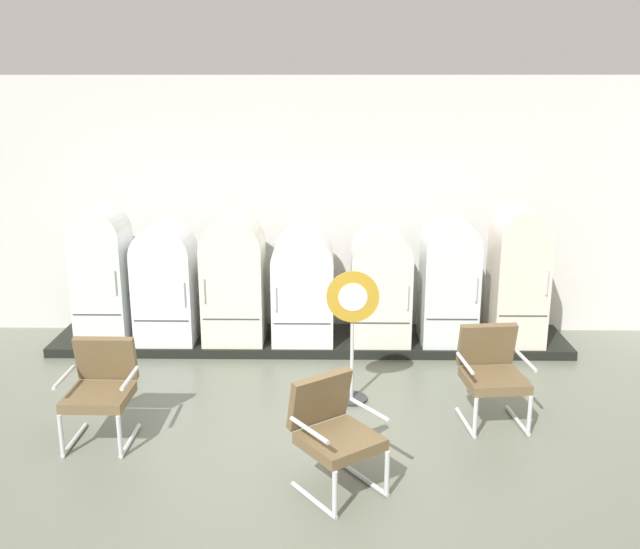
{
  "coord_description": "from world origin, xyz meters",
  "views": [
    {
      "loc": [
        0.23,
        -5.11,
        3.12
      ],
      "look_at": [
        0.12,
        2.75,
        0.97
      ],
      "focal_mm": 39.84,
      "sensor_mm": 36.0,
      "label": 1
    }
  ],
  "objects_px": {
    "armchair_right": "(492,370)",
    "sign_stand": "(352,336)",
    "refrigerator_4": "(381,283)",
    "refrigerator_6": "(518,271)",
    "refrigerator_0": "(102,271)",
    "refrigerator_1": "(165,280)",
    "armchair_left": "(101,385)",
    "refrigerator_2": "(234,276)",
    "refrigerator_5": "(449,277)",
    "refrigerator_3": "(303,283)",
    "armchair_center": "(333,429)"
  },
  "relations": [
    {
      "from": "armchair_right",
      "to": "sign_stand",
      "type": "distance_m",
      "value": 1.37
    },
    {
      "from": "refrigerator_1",
      "to": "refrigerator_4",
      "type": "relative_size",
      "value": 1.03
    },
    {
      "from": "refrigerator_2",
      "to": "sign_stand",
      "type": "bearing_deg",
      "value": -47.01
    },
    {
      "from": "refrigerator_4",
      "to": "refrigerator_5",
      "type": "xyz_separation_m",
      "value": [
        0.8,
        0.01,
        0.07
      ]
    },
    {
      "from": "refrigerator_3",
      "to": "armchair_right",
      "type": "distance_m",
      "value": 2.63
    },
    {
      "from": "refrigerator_6",
      "to": "armchair_right",
      "type": "height_order",
      "value": "refrigerator_6"
    },
    {
      "from": "refrigerator_0",
      "to": "refrigerator_1",
      "type": "bearing_deg",
      "value": 0.41
    },
    {
      "from": "refrigerator_0",
      "to": "refrigerator_1",
      "type": "distance_m",
      "value": 0.74
    },
    {
      "from": "armchair_right",
      "to": "sign_stand",
      "type": "bearing_deg",
      "value": 163.38
    },
    {
      "from": "refrigerator_0",
      "to": "refrigerator_3",
      "type": "height_order",
      "value": "refrigerator_0"
    },
    {
      "from": "refrigerator_2",
      "to": "refrigerator_6",
      "type": "height_order",
      "value": "refrigerator_6"
    },
    {
      "from": "refrigerator_1",
      "to": "refrigerator_4",
      "type": "xyz_separation_m",
      "value": [
        2.54,
        0.01,
        -0.02
      ]
    },
    {
      "from": "refrigerator_1",
      "to": "sign_stand",
      "type": "relative_size",
      "value": 1.05
    },
    {
      "from": "refrigerator_1",
      "to": "refrigerator_5",
      "type": "height_order",
      "value": "refrigerator_5"
    },
    {
      "from": "refrigerator_2",
      "to": "refrigerator_3",
      "type": "height_order",
      "value": "refrigerator_2"
    },
    {
      "from": "refrigerator_2",
      "to": "armchair_right",
      "type": "xyz_separation_m",
      "value": [
        2.65,
        -1.84,
        -0.39
      ]
    },
    {
      "from": "refrigerator_0",
      "to": "refrigerator_4",
      "type": "bearing_deg",
      "value": 0.19
    },
    {
      "from": "refrigerator_6",
      "to": "armchair_left",
      "type": "distance_m",
      "value": 4.82
    },
    {
      "from": "refrigerator_0",
      "to": "refrigerator_1",
      "type": "relative_size",
      "value": 1.13
    },
    {
      "from": "refrigerator_2",
      "to": "refrigerator_4",
      "type": "relative_size",
      "value": 1.09
    },
    {
      "from": "refrigerator_4",
      "to": "armchair_left",
      "type": "relative_size",
      "value": 1.52
    },
    {
      "from": "refrigerator_6",
      "to": "armchair_left",
      "type": "relative_size",
      "value": 1.79
    },
    {
      "from": "refrigerator_4",
      "to": "refrigerator_6",
      "type": "relative_size",
      "value": 0.85
    },
    {
      "from": "refrigerator_0",
      "to": "refrigerator_6",
      "type": "height_order",
      "value": "refrigerator_6"
    },
    {
      "from": "armchair_right",
      "to": "refrigerator_1",
      "type": "bearing_deg",
      "value": 152.2
    },
    {
      "from": "refrigerator_4",
      "to": "refrigerator_6",
      "type": "bearing_deg",
      "value": 0.98
    },
    {
      "from": "armchair_center",
      "to": "refrigerator_0",
      "type": "bearing_deg",
      "value": 131.99
    },
    {
      "from": "refrigerator_1",
      "to": "refrigerator_3",
      "type": "height_order",
      "value": "refrigerator_1"
    },
    {
      "from": "armchair_center",
      "to": "sign_stand",
      "type": "relative_size",
      "value": 0.67
    },
    {
      "from": "armchair_left",
      "to": "refrigerator_1",
      "type": "bearing_deg",
      "value": 87.69
    },
    {
      "from": "refrigerator_2",
      "to": "refrigerator_6",
      "type": "bearing_deg",
      "value": 0.25
    },
    {
      "from": "refrigerator_1",
      "to": "refrigerator_2",
      "type": "bearing_deg",
      "value": 1.34
    },
    {
      "from": "refrigerator_3",
      "to": "armchair_right",
      "type": "xyz_separation_m",
      "value": [
        1.84,
        -1.86,
        -0.3
      ]
    },
    {
      "from": "armchair_right",
      "to": "refrigerator_0",
      "type": "bearing_deg",
      "value": 156.57
    },
    {
      "from": "refrigerator_3",
      "to": "refrigerator_6",
      "type": "xyz_separation_m",
      "value": [
        2.52,
        -0.01,
        0.16
      ]
    },
    {
      "from": "refrigerator_3",
      "to": "sign_stand",
      "type": "bearing_deg",
      "value": -69.91
    },
    {
      "from": "refrigerator_2",
      "to": "armchair_left",
      "type": "height_order",
      "value": "refrigerator_2"
    },
    {
      "from": "refrigerator_0",
      "to": "refrigerator_5",
      "type": "xyz_separation_m",
      "value": [
        4.07,
        0.02,
        -0.06
      ]
    },
    {
      "from": "sign_stand",
      "to": "armchair_center",
      "type": "bearing_deg",
      "value": -96.94
    },
    {
      "from": "refrigerator_1",
      "to": "refrigerator_0",
      "type": "bearing_deg",
      "value": -179.59
    },
    {
      "from": "refrigerator_3",
      "to": "armchair_left",
      "type": "height_order",
      "value": "refrigerator_3"
    },
    {
      "from": "refrigerator_0",
      "to": "armchair_center",
      "type": "bearing_deg",
      "value": -48.01
    },
    {
      "from": "refrigerator_3",
      "to": "refrigerator_2",
      "type": "bearing_deg",
      "value": -178.61
    },
    {
      "from": "refrigerator_4",
      "to": "armchair_center",
      "type": "distance_m",
      "value": 3.09
    },
    {
      "from": "refrigerator_3",
      "to": "refrigerator_6",
      "type": "distance_m",
      "value": 2.53
    },
    {
      "from": "refrigerator_4",
      "to": "armchair_right",
      "type": "bearing_deg",
      "value": -63.27
    },
    {
      "from": "refrigerator_2",
      "to": "refrigerator_5",
      "type": "bearing_deg",
      "value": -0.17
    },
    {
      "from": "refrigerator_4",
      "to": "armchair_left",
      "type": "xyz_separation_m",
      "value": [
        -2.63,
        -2.24,
        -0.32
      ]
    },
    {
      "from": "sign_stand",
      "to": "refrigerator_5",
      "type": "bearing_deg",
      "value": 50.91
    },
    {
      "from": "refrigerator_2",
      "to": "sign_stand",
      "type": "height_order",
      "value": "refrigerator_2"
    }
  ]
}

